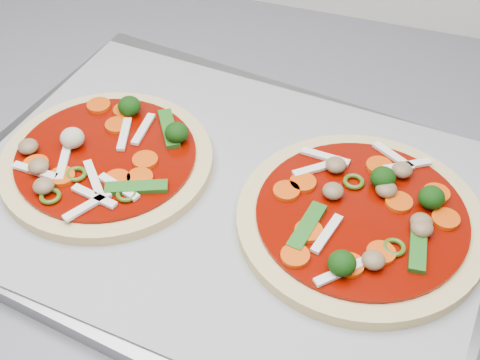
% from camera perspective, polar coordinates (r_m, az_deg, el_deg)
% --- Properties ---
extents(base_cabinet, '(3.60, 0.60, 0.86)m').
position_cam_1_polar(base_cabinet, '(1.10, -3.56, -15.11)').
color(base_cabinet, silver).
rests_on(base_cabinet, ground).
extents(countertop, '(3.60, 0.60, 0.04)m').
position_cam_1_polar(countertop, '(0.74, -5.07, 2.68)').
color(countertop, slate).
rests_on(countertop, base_cabinet).
extents(baking_tray, '(0.56, 0.45, 0.02)m').
position_cam_1_polar(baking_tray, '(0.65, -1.20, -1.77)').
color(baking_tray, gray).
rests_on(baking_tray, countertop).
extents(parchment, '(0.52, 0.41, 0.00)m').
position_cam_1_polar(parchment, '(0.64, -1.21, -1.19)').
color(parchment, '#A4A3A9').
rests_on(parchment, baking_tray).
extents(pizza_left, '(0.22, 0.22, 0.04)m').
position_cam_1_polar(pizza_left, '(0.67, -11.34, 1.81)').
color(pizza_left, '#D4B377').
rests_on(pizza_left, parchment).
extents(pizza_right, '(0.25, 0.25, 0.04)m').
position_cam_1_polar(pizza_right, '(0.61, 10.41, -3.22)').
color(pizza_right, '#D4B377').
rests_on(pizza_right, parchment).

